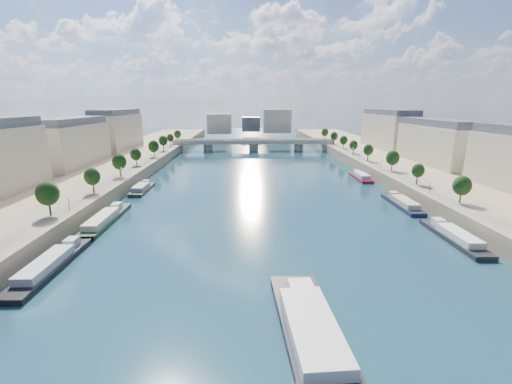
{
  "coord_description": "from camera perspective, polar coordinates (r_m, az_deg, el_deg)",
  "views": [
    {
      "loc": [
        -5.7,
        -18.0,
        32.79
      ],
      "look_at": [
        -2.42,
        88.53,
        5.0
      ],
      "focal_mm": 24.0,
      "sensor_mm": 36.0,
      "label": 1
    }
  ],
  "objects": [
    {
      "name": "ground",
      "position": [
        122.6,
        0.97,
        -0.9
      ],
      "size": [
        700.0,
        700.0,
        0.0
      ],
      "primitive_type": "plane",
      "color": "#0C2A38",
      "rests_on": "ground"
    },
    {
      "name": "quay_left",
      "position": [
        138.7,
        -30.26,
        -0.03
      ],
      "size": [
        44.0,
        520.0,
        5.0
      ],
      "primitive_type": "cube",
      "color": "#9E8460",
      "rests_on": "ground"
    },
    {
      "name": "quay_right",
      "position": [
        144.5,
        30.82,
        0.42
      ],
      "size": [
        44.0,
        520.0,
        5.0
      ],
      "primitive_type": "cube",
      "color": "#9E8460",
      "rests_on": "ground"
    },
    {
      "name": "pave_left",
      "position": [
        131.63,
        -24.66,
        1.1
      ],
      "size": [
        14.0,
        520.0,
        0.1
      ],
      "primitive_type": "cube",
      "color": "gray",
      "rests_on": "quay_left"
    },
    {
      "name": "pave_right",
      "position": [
        136.47,
        25.64,
        1.43
      ],
      "size": [
        14.0,
        520.0,
        0.1
      ],
      "primitive_type": "cube",
      "color": "gray",
      "rests_on": "quay_right"
    },
    {
      "name": "trees_left",
      "position": [
        131.64,
        -23.78,
        3.61
      ],
      "size": [
        4.8,
        268.8,
        8.26
      ],
      "color": "#382B1E",
      "rests_on": "ground"
    },
    {
      "name": "trees_right",
      "position": [
        143.41,
        23.38,
        4.46
      ],
      "size": [
        4.8,
        268.8,
        8.26
      ],
      "color": "#382B1E",
      "rests_on": "ground"
    },
    {
      "name": "lamps_left",
      "position": [
        120.33,
        -24.61,
        1.27
      ],
      "size": [
        0.36,
        200.36,
        4.28
      ],
      "color": "black",
      "rests_on": "ground"
    },
    {
      "name": "lamps_right",
      "position": [
        138.35,
        23.18,
        3.01
      ],
      "size": [
        0.36,
        200.36,
        4.28
      ],
      "color": "black",
      "rests_on": "ground"
    },
    {
      "name": "buildings_left",
      "position": [
        153.15,
        -33.15,
        6.13
      ],
      "size": [
        16.0,
        226.0,
        23.2
      ],
      "color": "#C1B094",
      "rests_on": "ground"
    },
    {
      "name": "buildings_right",
      "position": [
        159.35,
        33.17,
        6.37
      ],
      "size": [
        16.0,
        226.0,
        23.2
      ],
      "color": "#C1B094",
      "rests_on": "ground"
    },
    {
      "name": "skyline",
      "position": [
        338.13,
        -0.26,
        11.54
      ],
      "size": [
        79.0,
        42.0,
        22.0
      ],
      "color": "#C1B094",
      "rests_on": "ground"
    },
    {
      "name": "bridge",
      "position": [
        243.06,
        -0.41,
        8.07
      ],
      "size": [
        112.0,
        12.0,
        8.15
      ],
      "color": "#C1B79E",
      "rests_on": "ground"
    },
    {
      "name": "tour_barge",
      "position": [
        54.37,
        8.95,
        -21.27
      ],
      "size": [
        9.47,
        28.67,
        3.84
      ],
      "rotation": [
        0.0,
        0.0,
        0.05
      ],
      "color": "black",
      "rests_on": "ground"
    },
    {
      "name": "moored_barges_left",
      "position": [
        80.24,
        -31.98,
        -11.22
      ],
      "size": [
        5.0,
        151.93,
        3.6
      ],
      "color": "#191A39",
      "rests_on": "ground"
    },
    {
      "name": "moored_barges_right",
      "position": [
        95.0,
        31.27,
        -7.27
      ],
      "size": [
        5.0,
        162.41,
        3.6
      ],
      "color": "black",
      "rests_on": "ground"
    }
  ]
}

